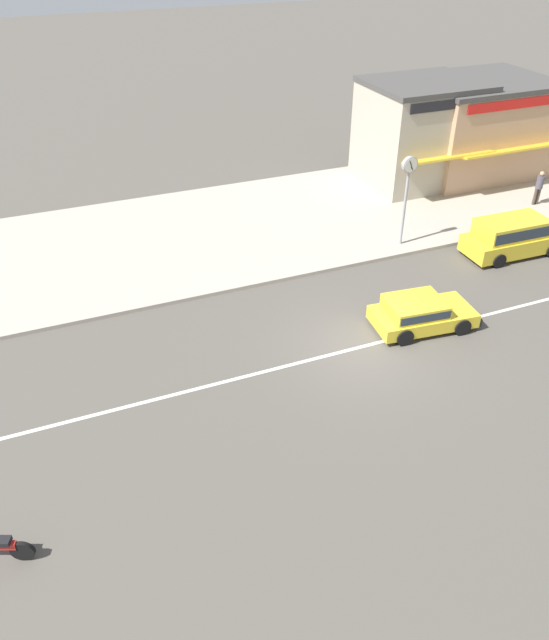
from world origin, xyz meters
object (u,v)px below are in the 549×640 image
at_px(hatchback_yellow_2, 420,312).
at_px(minivan_yellow_4, 513,235).
at_px(shopfront_corner_warung, 420,132).
at_px(street_clock, 408,180).
at_px(shopfront_mid_block, 476,126).
at_px(pedestrian_mid_kerb, 539,185).

relative_size(hatchback_yellow_2, minivan_yellow_4, 0.84).
relative_size(minivan_yellow_4, shopfront_corner_warung, 0.81).
height_order(street_clock, shopfront_corner_warung, shopfront_corner_warung).
distance_m(minivan_yellow_4, street_clock, 5.03).
height_order(street_clock, shopfront_mid_block, shopfront_mid_block).
distance_m(hatchback_yellow_2, shopfront_mid_block, 16.09).
height_order(minivan_yellow_4, shopfront_mid_block, shopfront_mid_block).
bearing_deg(minivan_yellow_4, pedestrian_mid_kerb, 38.20).
bearing_deg(minivan_yellow_4, hatchback_yellow_2, -154.11).
bearing_deg(pedestrian_mid_kerb, shopfront_mid_block, 90.75).
xyz_separation_m(street_clock, shopfront_mid_block, (8.20, 6.27, -0.48)).
relative_size(pedestrian_mid_kerb, shopfront_corner_warung, 0.30).
relative_size(hatchback_yellow_2, street_clock, 0.98).
relative_size(minivan_yellow_4, shopfront_mid_block, 0.63).
distance_m(pedestrian_mid_kerb, shopfront_mid_block, 5.32).
distance_m(minivan_yellow_4, shopfront_corner_warung, 8.60).
height_order(hatchback_yellow_2, street_clock, street_clock).
bearing_deg(street_clock, minivan_yellow_4, -30.13).
distance_m(shopfront_corner_warung, shopfront_mid_block, 3.61).
relative_size(minivan_yellow_4, street_clock, 1.16).
bearing_deg(hatchback_yellow_2, shopfront_mid_block, 47.27).
relative_size(pedestrian_mid_kerb, shopfront_mid_block, 0.23).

